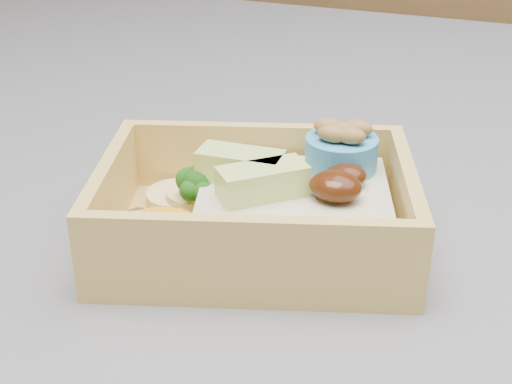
% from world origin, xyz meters
% --- Properties ---
extents(bento_box, '(0.20, 0.17, 0.06)m').
position_xyz_m(bento_box, '(0.10, -0.24, 0.94)').
color(bento_box, tan).
rests_on(bento_box, island).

